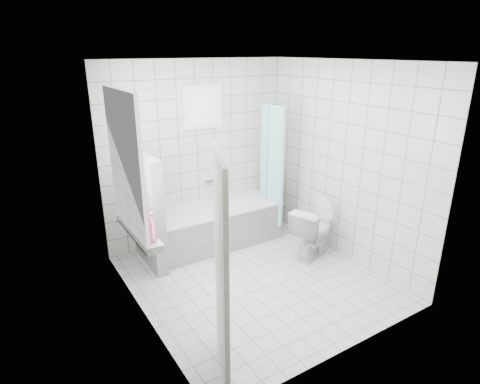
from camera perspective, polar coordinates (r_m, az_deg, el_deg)
ground at (r=5.13m, az=2.07°, el=-12.26°), size 3.00×3.00×0.00m
ceiling at (r=4.36m, az=2.51°, el=18.17°), size 3.00×3.00×0.00m
wall_back at (r=5.83m, az=-6.08°, el=5.54°), size 2.80×0.02×2.60m
wall_front at (r=3.53m, az=16.15°, el=-4.78°), size 2.80×0.02×2.60m
wall_left at (r=4.00m, az=-14.55°, el=-1.66°), size 0.02×3.00×2.60m
wall_right at (r=5.46m, az=14.55°, el=4.04°), size 0.02×3.00×2.60m
window_left at (r=4.20m, az=-15.60°, el=3.56°), size 0.01×0.90×1.40m
window_back at (r=5.71m, az=-5.20°, el=11.92°), size 0.50×0.01×0.50m
window_sill at (r=4.46m, az=-14.19°, el=-5.51°), size 0.18×1.02×0.08m
door at (r=3.31m, az=-2.65°, el=-11.51°), size 0.36×0.75×2.00m
bathtub at (r=5.87m, az=-3.51°, el=-4.71°), size 1.89×0.77×0.58m
partition_wall at (r=5.29m, az=-12.98°, el=-2.65°), size 0.15×0.85×1.50m
tiled_ledge at (r=6.67m, az=4.44°, el=-1.82°), size 0.40×0.24×0.55m
toilet at (r=5.60m, az=10.33°, el=-5.50°), size 0.80×0.61×0.72m
curtain_rod at (r=5.84m, az=4.05°, el=12.62°), size 0.02×0.80×0.02m
shower_curtain at (r=5.92m, az=4.58°, el=3.80°), size 0.14×0.48×1.78m
tub_faucet at (r=5.99m, az=-4.32°, el=1.51°), size 0.18×0.06×0.06m
sill_bottles at (r=4.34m, az=-13.96°, el=-3.80°), size 0.16×0.83×0.31m
ledge_bottles at (r=6.50m, az=4.64°, el=1.30°), size 0.15×0.17×0.26m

